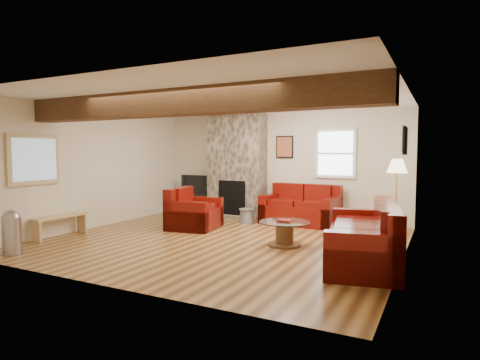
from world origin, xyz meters
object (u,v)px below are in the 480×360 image
at_px(armchair_red, 195,208).
at_px(coffee_table, 285,234).
at_px(floor_lamp, 397,170).
at_px(television, 196,184).
at_px(tv_cabinet, 196,203).
at_px(loveseat, 300,204).
at_px(sofa_three, 362,233).

distance_m(armchair_red, coffee_table, 2.31).
bearing_deg(floor_lamp, television, 172.55).
distance_m(coffee_table, floor_lamp, 2.58).
height_order(coffee_table, floor_lamp, floor_lamp).
relative_size(coffee_table, television, 1.09).
distance_m(tv_cabinet, floor_lamp, 5.05).
distance_m(loveseat, armchair_red, 2.32).
xyz_separation_m(loveseat, television, (-2.91, 0.30, 0.33)).
distance_m(armchair_red, floor_lamp, 4.05).
xyz_separation_m(sofa_three, television, (-4.68, 2.84, 0.34)).
xyz_separation_m(sofa_three, loveseat, (-1.77, 2.54, 0.00)).
xyz_separation_m(sofa_three, floor_lamp, (0.23, 2.20, 0.81)).
relative_size(tv_cabinet, television, 1.38).
bearing_deg(tv_cabinet, television, 0.00).
bearing_deg(loveseat, television, 177.81).
xyz_separation_m(loveseat, tv_cabinet, (-2.91, 0.30, -0.16)).
bearing_deg(coffee_table, loveseat, 101.42).
bearing_deg(coffee_table, floor_lamp, 48.12).
relative_size(coffee_table, floor_lamp, 0.59).
distance_m(coffee_table, television, 4.15).
xyz_separation_m(sofa_three, tv_cabinet, (-4.68, 2.84, -0.16)).
bearing_deg(armchair_red, television, 23.35).
bearing_deg(floor_lamp, tv_cabinet, 172.55).
bearing_deg(sofa_three, floor_lamp, 163.20).
height_order(loveseat, armchair_red, loveseat).
distance_m(sofa_three, armchair_red, 3.72).
distance_m(coffee_table, tv_cabinet, 4.11).
height_order(tv_cabinet, television, television).
xyz_separation_m(loveseat, floor_lamp, (2.00, -0.34, 0.81)).
height_order(armchair_red, coffee_table, armchair_red).
relative_size(loveseat, armchair_red, 1.57).
relative_size(armchair_red, television, 1.32).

